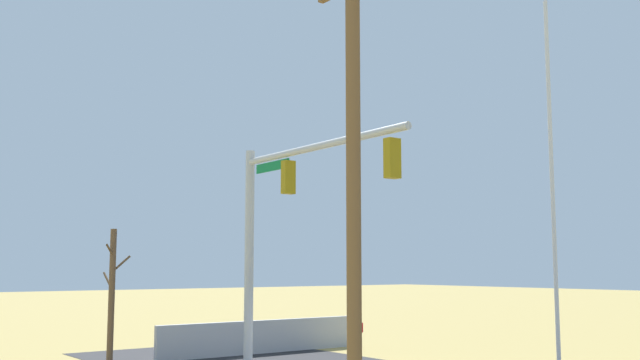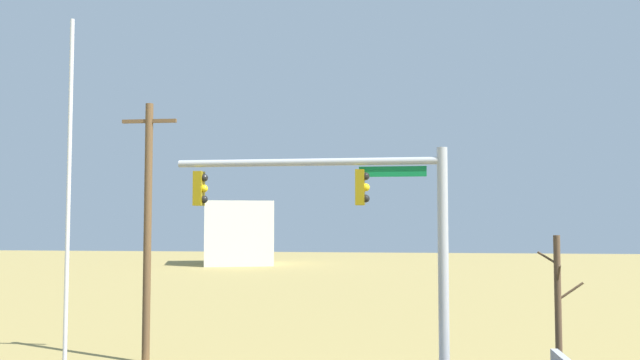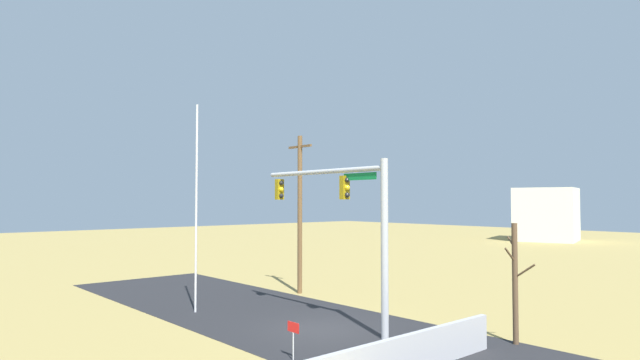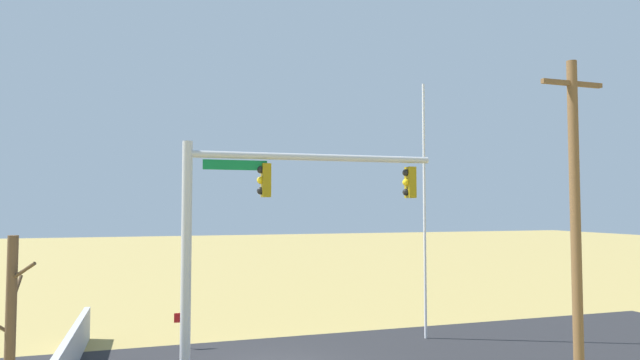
% 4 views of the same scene
% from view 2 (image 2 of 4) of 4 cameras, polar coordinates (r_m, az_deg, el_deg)
% --- Properties ---
extents(signal_mast, '(7.41, 0.50, 6.68)m').
position_cam_2_polar(signal_mast, '(17.76, 4.17, -3.64)').
color(signal_mast, '#B2B5BA').
rests_on(signal_mast, ground_plane).
extents(flagpole, '(0.10, 0.10, 9.56)m').
position_cam_2_polar(flagpole, '(16.65, -20.91, -3.15)').
color(flagpole, silver).
rests_on(flagpole, ground_plane).
extents(utility_pole, '(1.90, 0.26, 8.71)m').
position_cam_2_polar(utility_pole, '(23.07, -14.64, -3.92)').
color(utility_pole, brown).
rests_on(utility_pole, ground_plane).
extents(bare_tree, '(1.27, 1.02, 4.29)m').
position_cam_2_polar(bare_tree, '(21.32, 19.85, -10.12)').
color(bare_tree, brown).
rests_on(bare_tree, ground_plane).
extents(distant_building, '(8.95, 9.34, 6.73)m').
position_cam_2_polar(distant_building, '(71.65, -7.11, -4.54)').
color(distant_building, silver).
rests_on(distant_building, ground_plane).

